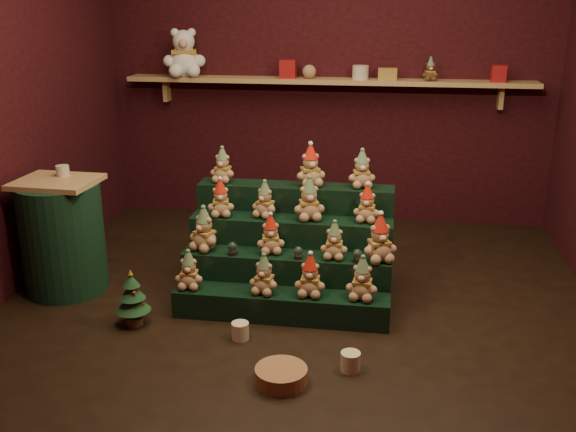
% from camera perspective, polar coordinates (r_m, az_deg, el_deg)
% --- Properties ---
extents(ground, '(4.00, 4.00, 0.00)m').
position_cam_1_polar(ground, '(4.35, 0.72, -8.30)').
color(ground, black).
rests_on(ground, ground).
extents(back_wall, '(4.00, 0.10, 2.80)m').
position_cam_1_polar(back_wall, '(5.94, 3.66, 13.05)').
color(back_wall, black).
rests_on(back_wall, ground).
extents(front_wall, '(4.00, 0.10, 2.80)m').
position_cam_1_polar(front_wall, '(1.95, -7.68, 1.75)').
color(front_wall, black).
rests_on(front_wall, ground).
extents(back_shelf, '(3.60, 0.26, 0.24)m').
position_cam_1_polar(back_shelf, '(5.78, 3.47, 11.84)').
color(back_shelf, tan).
rests_on(back_shelf, ground).
extents(riser_tier_front, '(1.40, 0.22, 0.18)m').
position_cam_1_polar(riser_tier_front, '(4.19, -0.65, -7.97)').
color(riser_tier_front, black).
rests_on(riser_tier_front, ground).
extents(riser_tier_midfront, '(1.40, 0.22, 0.36)m').
position_cam_1_polar(riser_tier_midfront, '(4.35, -0.17, -5.63)').
color(riser_tier_midfront, black).
rests_on(riser_tier_midfront, ground).
extents(riser_tier_midback, '(1.40, 0.22, 0.54)m').
position_cam_1_polar(riser_tier_midback, '(4.52, 0.26, -3.47)').
color(riser_tier_midback, black).
rests_on(riser_tier_midback, ground).
extents(riser_tier_back, '(1.40, 0.22, 0.72)m').
position_cam_1_polar(riser_tier_back, '(4.69, 0.67, -1.45)').
color(riser_tier_back, black).
rests_on(riser_tier_back, ground).
extents(teddy_0, '(0.19, 0.18, 0.25)m').
position_cam_1_polar(teddy_0, '(4.23, -8.80, -4.74)').
color(teddy_0, '#A5835B').
rests_on(teddy_0, riser_tier_front).
extents(teddy_1, '(0.21, 0.20, 0.26)m').
position_cam_1_polar(teddy_1, '(4.11, -2.14, -5.19)').
color(teddy_1, '#A5835B').
rests_on(teddy_1, riser_tier_front).
extents(teddy_2, '(0.20, 0.18, 0.27)m').
position_cam_1_polar(teddy_2, '(4.07, 1.99, -5.29)').
color(teddy_2, '#A5835B').
rests_on(teddy_2, riser_tier_front).
extents(teddy_3, '(0.22, 0.20, 0.28)m').
position_cam_1_polar(teddy_3, '(4.05, 6.62, -5.51)').
color(teddy_3, '#A5835B').
rests_on(teddy_3, riser_tier_front).
extents(teddy_4, '(0.27, 0.26, 0.30)m').
position_cam_1_polar(teddy_4, '(4.35, -7.46, -1.13)').
color(teddy_4, '#A5835B').
rests_on(teddy_4, riser_tier_midfront).
extents(teddy_5, '(0.22, 0.21, 0.26)m').
position_cam_1_polar(teddy_5, '(4.27, -1.55, -1.63)').
color(teddy_5, '#A5835B').
rests_on(teddy_5, riser_tier_midfront).
extents(teddy_6, '(0.18, 0.16, 0.25)m').
position_cam_1_polar(teddy_6, '(4.19, 4.15, -2.15)').
color(teddy_6, '#A5835B').
rests_on(teddy_6, riser_tier_midfront).
extents(teddy_7, '(0.28, 0.27, 0.31)m').
position_cam_1_polar(teddy_7, '(4.17, 8.15, -1.98)').
color(teddy_7, '#A5835B').
rests_on(teddy_7, riser_tier_midfront).
extents(teddy_8, '(0.21, 0.20, 0.26)m').
position_cam_1_polar(teddy_8, '(4.46, -6.01, 1.59)').
color(teddy_8, '#A5835B').
rests_on(teddy_8, riser_tier_midback).
extents(teddy_9, '(0.23, 0.22, 0.25)m').
position_cam_1_polar(teddy_9, '(4.42, -2.06, 1.49)').
color(teddy_9, '#A5835B').
rests_on(teddy_9, riser_tier_midback).
extents(teddy_10, '(0.26, 0.25, 0.30)m').
position_cam_1_polar(teddy_10, '(4.36, 1.88, 1.54)').
color(teddy_10, '#A5835B').
rests_on(teddy_10, riser_tier_midback).
extents(teddy_11, '(0.19, 0.18, 0.25)m').
position_cam_1_polar(teddy_11, '(4.36, 7.05, 1.10)').
color(teddy_11, '#A5835B').
rests_on(teddy_11, riser_tier_midback).
extents(teddy_12, '(0.20, 0.18, 0.25)m').
position_cam_1_polar(teddy_12, '(4.65, -5.83, 4.53)').
color(teddy_12, '#A5835B').
rests_on(teddy_12, riser_tier_back).
extents(teddy_13, '(0.26, 0.25, 0.29)m').
position_cam_1_polar(teddy_13, '(4.53, 2.00, 4.50)').
color(teddy_13, '#A5835B').
rests_on(teddy_13, riser_tier_back).
extents(teddy_14, '(0.22, 0.21, 0.26)m').
position_cam_1_polar(teddy_14, '(4.52, 6.58, 4.18)').
color(teddy_14, '#A5835B').
rests_on(teddy_14, riser_tier_back).
extents(snow_globe_a, '(0.07, 0.07, 0.09)m').
position_cam_1_polar(snow_globe_a, '(4.28, -4.96, -2.89)').
color(snow_globe_a, black).
rests_on(snow_globe_a, riser_tier_midfront).
extents(snow_globe_b, '(0.06, 0.06, 0.08)m').
position_cam_1_polar(snow_globe_b, '(4.20, 0.91, -3.27)').
color(snow_globe_b, black).
rests_on(snow_globe_b, riser_tier_midfront).
extents(snow_globe_c, '(0.07, 0.07, 0.09)m').
position_cam_1_polar(snow_globe_c, '(4.17, 6.19, -3.53)').
color(snow_globe_c, black).
rests_on(snow_globe_c, riser_tier_midfront).
extents(side_table, '(0.57, 0.57, 0.81)m').
position_cam_1_polar(side_table, '(4.75, -19.38, -1.71)').
color(side_table, tan).
rests_on(side_table, ground).
extents(table_ornament, '(0.09, 0.09, 0.07)m').
position_cam_1_polar(table_ornament, '(4.71, -19.40, 3.83)').
color(table_ornament, beige).
rests_on(table_ornament, side_table).
extents(mini_christmas_tree, '(0.22, 0.22, 0.38)m').
position_cam_1_polar(mini_christmas_tree, '(4.19, -13.66, -7.10)').
color(mini_christmas_tree, '#4C351B').
rests_on(mini_christmas_tree, ground).
extents(mug_left, '(0.11, 0.11, 0.11)m').
position_cam_1_polar(mug_left, '(3.98, -4.27, -10.15)').
color(mug_left, beige).
rests_on(mug_left, ground).
extents(mug_right, '(0.11, 0.11, 0.11)m').
position_cam_1_polar(mug_right, '(3.68, 5.57, -12.75)').
color(mug_right, beige).
rests_on(mug_right, ground).
extents(wicker_basket, '(0.33, 0.33, 0.09)m').
position_cam_1_polar(wicker_basket, '(3.56, -0.61, -14.01)').
color(wicker_basket, '#A56F42').
rests_on(wicker_basket, ground).
extents(white_bear, '(0.45, 0.43, 0.53)m').
position_cam_1_polar(white_bear, '(5.98, -9.25, 14.65)').
color(white_bear, white).
rests_on(white_bear, back_shelf).
extents(brown_bear, '(0.16, 0.15, 0.19)m').
position_cam_1_polar(brown_bear, '(5.72, 12.53, 12.60)').
color(brown_bear, '#4E2E1A').
rests_on(brown_bear, back_shelf).
extents(gift_tin_red_a, '(0.14, 0.14, 0.16)m').
position_cam_1_polar(gift_tin_red_a, '(5.79, 0.02, 12.94)').
color(gift_tin_red_a, '#A7191B').
rests_on(gift_tin_red_a, back_shelf).
extents(gift_tin_cream, '(0.14, 0.14, 0.12)m').
position_cam_1_polar(gift_tin_cream, '(5.73, 6.45, 12.56)').
color(gift_tin_cream, beige).
rests_on(gift_tin_cream, back_shelf).
extents(gift_tin_red_b, '(0.12, 0.12, 0.14)m').
position_cam_1_polar(gift_tin_red_b, '(5.79, 18.19, 11.95)').
color(gift_tin_red_b, '#A7191B').
rests_on(gift_tin_red_b, back_shelf).
extents(shelf_plush_ball, '(0.12, 0.12, 0.12)m').
position_cam_1_polar(shelf_plush_ball, '(5.76, 1.91, 12.70)').
color(shelf_plush_ball, '#A5835B').
rests_on(shelf_plush_ball, back_shelf).
extents(scarf_gift_box, '(0.16, 0.10, 0.10)m').
position_cam_1_polar(scarf_gift_box, '(5.72, 8.84, 12.36)').
color(scarf_gift_box, orange).
rests_on(scarf_gift_box, back_shelf).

